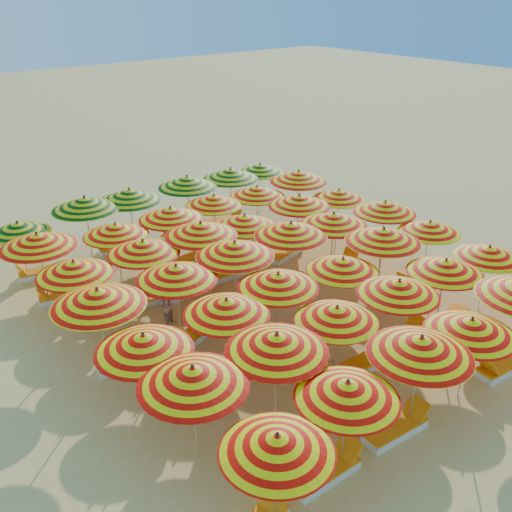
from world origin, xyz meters
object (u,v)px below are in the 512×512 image
Objects in this scene: umbrella_10 at (445,266)px; umbrella_18 at (98,298)px; lounger_12 at (199,331)px; lounger_23 at (119,247)px; umbrella_13 at (227,307)px; lounger_6 at (398,337)px; lounger_16 at (186,289)px; beachgoer_b at (163,305)px; umbrella_14 at (278,280)px; umbrella_15 at (343,265)px; lounger_14 at (98,319)px; lounger_5 at (350,370)px; umbrella_38 at (130,195)px; umbrella_35 at (299,176)px; umbrella_12 at (144,343)px; umbrella_30 at (38,241)px; umbrella_39 at (187,182)px; umbrella_21 at (291,229)px; lounger_24 at (178,233)px; lounger_7 at (451,320)px; umbrella_28 at (299,201)px; umbrella_34 at (257,191)px; umbrella_19 at (176,272)px; umbrella_26 at (201,229)px; umbrella_7 at (277,343)px; lounger_20 at (186,260)px; lounger_3 at (502,367)px; lounger_18 at (286,252)px; umbrella_11 at (489,252)px; umbrella_0 at (277,444)px; umbrella_31 at (116,230)px; umbrella_9 at (399,288)px; umbrella_37 at (85,203)px; umbrella_24 at (74,268)px; lounger_1 at (326,472)px; umbrella_36 at (18,228)px; umbrella_23 at (385,207)px; umbrella_33 at (214,200)px; umbrella_6 at (193,376)px; umbrella_16 at (383,235)px; lounger_13 at (342,268)px; umbrella_20 at (235,249)px; lounger_25 at (223,222)px; lounger_11 at (130,361)px; umbrella_40 at (231,174)px; umbrella_2 at (421,346)px; umbrella_3 at (471,327)px; umbrella_32 at (171,213)px; lounger_10 at (414,280)px; umbrella_25 at (143,247)px; lounger_8 at (216,379)px.

umbrella_18 is (-8.99, 4.39, 0.22)m from umbrella_10.
lounger_12 is 7.13m from lounger_23.
umbrella_13 is 1.66× the size of lounger_6.
beachgoer_b is at bearing 24.87° from lounger_16.
umbrella_13 is at bearing -173.98° from umbrella_14.
lounger_14 is at bearing 141.04° from umbrella_15.
umbrella_38 is at bearing -83.92° from lounger_5.
umbrella_12 is at bearing -148.90° from umbrella_35.
umbrella_30 reaches higher than umbrella_39.
umbrella_21 reaches higher than lounger_24.
lounger_5 is at bearing -16.91° from lounger_7.
umbrella_13 is 1.15× the size of umbrella_28.
umbrella_34 is at bearing -1.90° from umbrella_30.
umbrella_19 is 3.01m from umbrella_26.
umbrella_7 is 11.35m from umbrella_38.
lounger_7 is 9.78m from lounger_20.
lounger_3 is at bearing -101.76° from umbrella_10.
umbrella_13 is at bearing -157.62° from lounger_18.
umbrella_11 is 1.17× the size of umbrella_34.
umbrella_34 reaches higher than lounger_24.
umbrella_19 reaches higher than umbrella_0.
umbrella_31 is 1.63× the size of lounger_6.
umbrella_37 reaches higher than umbrella_9.
lounger_6 is (4.79, -10.96, -2.20)m from umbrella_37.
lounger_1 is (1.68, -8.92, -1.98)m from umbrella_24.
umbrella_14 is at bearing -63.92° from umbrella_36.
lounger_5 is at bearing -146.11° from umbrella_23.
umbrella_0 is at bearing -127.50° from umbrella_34.
umbrella_13 is at bearing 167.05° from lounger_6.
lounger_12 is (-3.99, -4.78, -1.93)m from umbrella_33.
umbrella_6 is 9.06m from umbrella_16.
umbrella_33 reaches higher than lounger_13.
lounger_7 is at bearing -44.38° from umbrella_20.
umbrella_24 is at bearing -51.41° from lounger_7.
lounger_6 is (7.40, -1.79, -2.04)m from umbrella_12.
umbrella_10 reaches higher than lounger_25.
umbrella_20 is 1.45× the size of lounger_11.
umbrella_2 is at bearing -108.44° from umbrella_40.
umbrella_34 is at bearing -21.28° from umbrella_37.
lounger_12 is 1.02× the size of lounger_23.
umbrella_3 is 11.15m from umbrella_32.
lounger_10 is at bearing -79.81° from umbrella_40.
umbrella_6 is 1.76× the size of lounger_7.
lounger_14 is (-5.80, 9.20, -1.98)m from umbrella_3.
lounger_12 is 2.73m from lounger_16.
umbrella_31 is (-4.19, 8.73, -0.04)m from umbrella_9.
umbrella_23 is 1.05× the size of umbrella_31.
umbrella_13 is at bearing -70.55° from umbrella_30.
umbrella_23 is at bearing -16.18° from umbrella_25.
umbrella_7 reaches higher than lounger_8.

